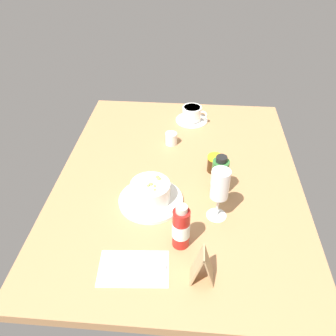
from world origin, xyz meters
The scene contains 10 objects.
ground_plane centered at (0.00, 0.00, -1.50)cm, with size 110.00×84.00×3.00cm, color #B27F51.
porridge_bowl centered at (13.43, -8.24, 3.49)cm, with size 20.58×20.58×8.21cm.
cutlery_setting centered at (39.41, -9.19, 0.26)cm, with size 12.96×19.35×0.90cm.
coffee_cup centered at (-39.37, 3.44, 3.02)cm, with size 13.90×13.90×6.59cm.
creamer_jug centered at (-20.54, -4.29, 2.48)cm, with size 5.19×5.03×5.38cm.
wine_glass centered at (18.00, 12.66, 11.85)cm, with size 6.19×6.19×17.50cm.
jam_jar centered at (-4.57, 12.41, 3.14)cm, with size 5.41×5.41×6.21cm.
sauce_bottle_green centered at (7.25, 13.40, 6.68)cm, with size 5.51×5.51×14.65cm.
sauce_bottle_red centered at (29.95, 2.23, 6.60)cm, with size 4.93×4.93×14.60cm.
menu_card centered at (40.75, 8.26, 5.15)cm, with size 5.20×6.12×10.40cm.
Camera 1 is at (94.60, 4.02, 77.52)cm, focal length 37.21 mm.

